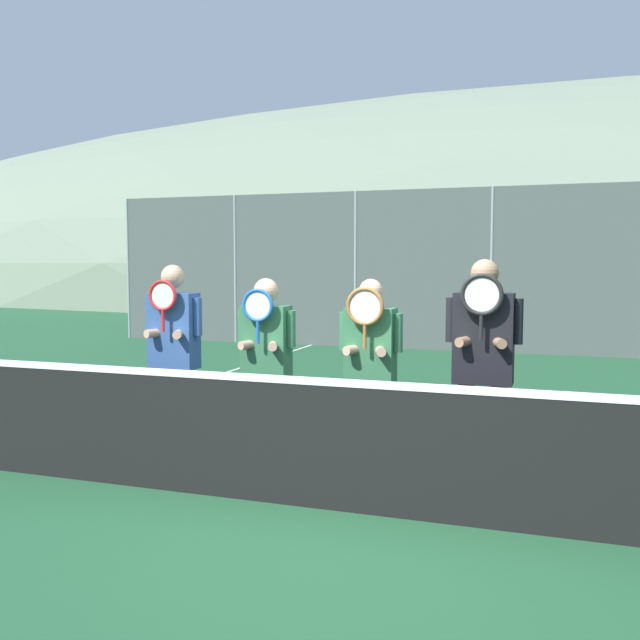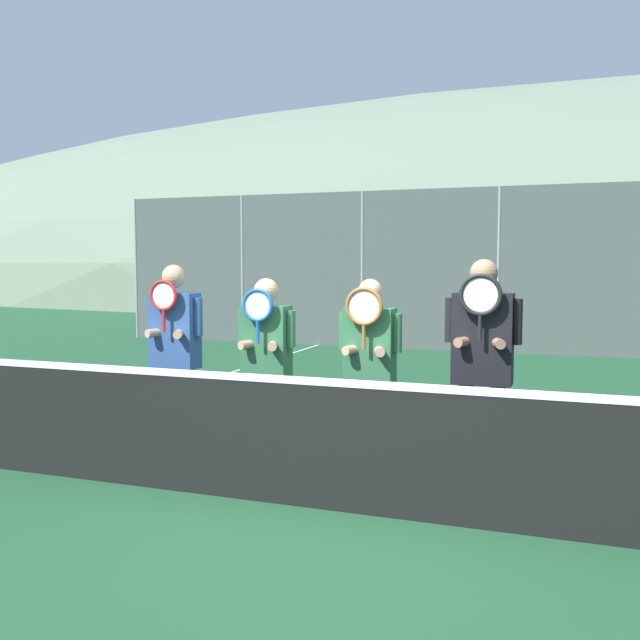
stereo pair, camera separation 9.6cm
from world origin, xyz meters
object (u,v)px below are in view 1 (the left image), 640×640
Objects in this scene: player_center_left at (266,357)px; car_left_of_center at (513,301)px; player_leftmost at (174,346)px; car_far_left at (303,299)px; player_rightmost at (483,356)px; player_center_right at (370,365)px.

car_left_of_center is at bearing 83.41° from player_center_left.
player_leftmost is 0.90m from player_center_left.
player_center_left is 0.37× the size of car_far_left.
player_center_right is at bearing 178.28° from player_rightmost.
player_center_right is 0.40× the size of car_left_of_center.
player_rightmost reaches higher than car_far_left.
player_rightmost is 11.45m from car_left_of_center.
car_far_left is at bearing 113.14° from player_center_right.
player_center_left is at bearing -70.96° from car_far_left.
player_rightmost is 12.89m from car_far_left.
player_center_left is at bearing -96.59° from car_left_of_center.
player_leftmost is at bearing -100.97° from car_left_of_center.
car_far_left is 5.25m from car_left_of_center.
player_leftmost is 11.61m from car_left_of_center.
player_rightmost is 0.44× the size of car_left_of_center.
player_leftmost is at bearing -176.78° from player_center_left.
car_left_of_center is at bearing 79.03° from player_leftmost.
player_leftmost is 0.97× the size of player_rightmost.
player_leftmost is 11.86m from car_far_left.
player_leftmost is at bearing -75.15° from car_far_left.
car_left_of_center reaches higher than car_far_left.
player_rightmost reaches higher than player_center_right.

